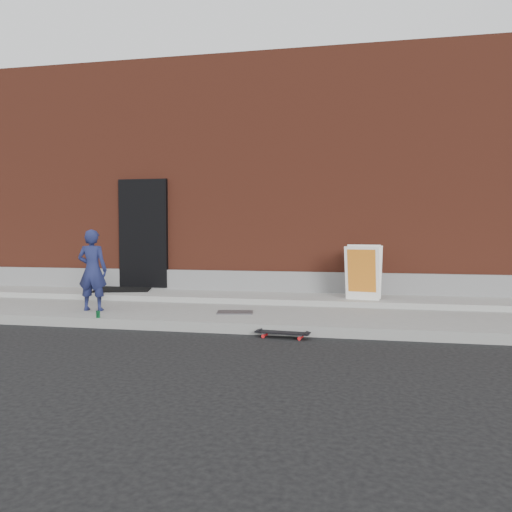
% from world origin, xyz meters
% --- Properties ---
extents(ground, '(80.00, 80.00, 0.00)m').
position_xyz_m(ground, '(0.00, 0.00, 0.00)').
color(ground, black).
rests_on(ground, ground).
extents(sidewalk, '(20.00, 3.00, 0.15)m').
position_xyz_m(sidewalk, '(0.00, 1.50, 0.07)').
color(sidewalk, gray).
rests_on(sidewalk, ground).
extents(apron, '(20.00, 1.20, 0.10)m').
position_xyz_m(apron, '(0.00, 2.40, 0.20)').
color(apron, gray).
rests_on(apron, sidewalk).
extents(building, '(20.00, 8.10, 5.00)m').
position_xyz_m(building, '(-0.00, 6.99, 2.50)').
color(building, maroon).
rests_on(building, ground).
extents(child, '(0.51, 0.36, 1.33)m').
position_xyz_m(child, '(-2.48, 0.66, 0.82)').
color(child, '#1A1F4A').
rests_on(child, sidewalk).
extents(skateboard, '(0.74, 0.26, 0.08)m').
position_xyz_m(skateboard, '(0.77, -0.12, 0.07)').
color(skateboard, red).
rests_on(skateboard, ground).
extents(pizza_sign, '(0.68, 0.77, 0.96)m').
position_xyz_m(pizza_sign, '(1.88, 2.17, 0.73)').
color(pizza_sign, white).
rests_on(pizza_sign, apron).
extents(soda_can, '(0.06, 0.06, 0.11)m').
position_xyz_m(soda_can, '(-2.06, 0.05, 0.20)').
color(soda_can, '#17773C').
rests_on(soda_can, sidewalk).
extents(doormat, '(1.28, 1.14, 0.03)m').
position_xyz_m(doormat, '(-2.90, 2.61, 0.27)').
color(doormat, black).
rests_on(doormat, apron).
extents(utility_plate, '(0.62, 0.46, 0.02)m').
position_xyz_m(utility_plate, '(-0.14, 0.90, 0.16)').
color(utility_plate, '#4F4E53').
rests_on(utility_plate, sidewalk).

